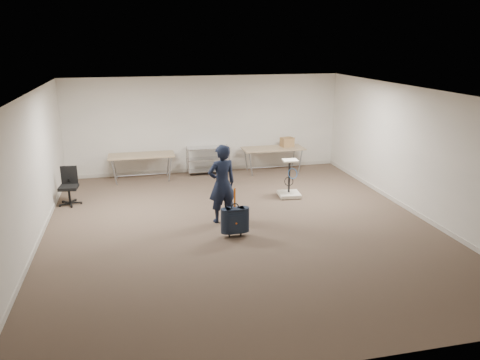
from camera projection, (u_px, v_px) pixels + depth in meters
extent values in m
plane|color=#413528|center=(240.00, 227.00, 9.84)|extent=(9.00, 9.00, 0.00)
plane|color=silver|center=(206.00, 125.00, 13.63)|extent=(8.00, 0.00, 8.00)
plane|color=silver|center=(331.00, 261.00, 5.24)|extent=(8.00, 0.00, 8.00)
plane|color=silver|center=(28.00, 175.00, 8.57)|extent=(0.00, 9.00, 9.00)
plane|color=silver|center=(417.00, 152.00, 10.29)|extent=(0.00, 9.00, 9.00)
plane|color=silver|center=(241.00, 92.00, 9.03)|extent=(8.00, 8.00, 0.00)
cube|color=beige|center=(207.00, 169.00, 14.01)|extent=(8.00, 0.02, 0.10)
cube|color=beige|center=(38.00, 242.00, 8.96)|extent=(0.02, 9.00, 0.10)
cube|color=beige|center=(410.00, 210.00, 10.68)|extent=(0.02, 9.00, 0.10)
cube|color=#96785C|center=(141.00, 155.00, 12.91)|extent=(1.80, 0.75, 0.03)
cylinder|color=gray|center=(143.00, 175.00, 13.07)|extent=(1.50, 0.02, 0.02)
cylinder|color=gray|center=(114.00, 173.00, 12.57)|extent=(0.13, 0.04, 0.69)
cylinder|color=gray|center=(170.00, 169.00, 12.90)|extent=(0.13, 0.04, 0.69)
cylinder|color=gray|center=(115.00, 167.00, 13.13)|extent=(0.13, 0.04, 0.69)
cylinder|color=gray|center=(168.00, 164.00, 13.46)|extent=(0.13, 0.04, 0.69)
cube|color=#96785C|center=(273.00, 148.00, 13.73)|extent=(1.80, 0.75, 0.03)
cylinder|color=gray|center=(273.00, 167.00, 13.89)|extent=(1.50, 0.02, 0.02)
cylinder|color=gray|center=(251.00, 164.00, 13.39)|extent=(0.13, 0.04, 0.69)
cylinder|color=gray|center=(300.00, 161.00, 13.71)|extent=(0.13, 0.04, 0.69)
cylinder|color=gray|center=(246.00, 159.00, 13.95)|extent=(0.13, 0.04, 0.69)
cylinder|color=gray|center=(294.00, 157.00, 14.27)|extent=(0.13, 0.04, 0.69)
cylinder|color=silver|center=(189.00, 163.00, 13.30)|extent=(0.02, 0.02, 0.80)
cylinder|color=silver|center=(230.00, 161.00, 13.56)|extent=(0.02, 0.02, 0.80)
cylinder|color=silver|center=(187.00, 160.00, 13.72)|extent=(0.02, 0.02, 0.80)
cylinder|color=silver|center=(227.00, 157.00, 13.98)|extent=(0.02, 0.02, 0.80)
cube|color=silver|center=(208.00, 170.00, 13.73)|extent=(1.20, 0.45, 0.02)
cube|color=silver|center=(208.00, 159.00, 13.63)|extent=(1.20, 0.45, 0.02)
cube|color=silver|center=(208.00, 148.00, 13.53)|extent=(1.20, 0.45, 0.01)
imported|color=black|center=(222.00, 184.00, 9.90)|extent=(0.69, 0.53, 1.70)
cube|color=black|center=(235.00, 220.00, 9.26)|extent=(0.37, 0.22, 0.50)
cube|color=black|center=(235.00, 232.00, 9.36)|extent=(0.33, 0.15, 0.03)
cylinder|color=black|center=(229.00, 235.00, 9.33)|extent=(0.03, 0.07, 0.07)
cylinder|color=black|center=(241.00, 234.00, 9.38)|extent=(0.03, 0.07, 0.07)
torus|color=black|center=(235.00, 207.00, 9.18)|extent=(0.16, 0.03, 0.16)
cube|color=orange|center=(235.00, 198.00, 9.15)|extent=(0.03, 0.01, 0.39)
cylinder|color=black|center=(70.00, 203.00, 11.16)|extent=(0.54, 0.54, 0.08)
cylinder|color=black|center=(69.00, 195.00, 11.11)|extent=(0.05, 0.05, 0.36)
cube|color=black|center=(69.00, 187.00, 11.05)|extent=(0.45, 0.45, 0.07)
cube|color=black|center=(69.00, 175.00, 11.17)|extent=(0.38, 0.09, 0.43)
cube|color=beige|center=(289.00, 194.00, 11.71)|extent=(0.56, 0.56, 0.08)
cylinder|color=black|center=(284.00, 199.00, 11.48)|extent=(0.06, 0.06, 0.04)
cylinder|color=black|center=(289.00, 176.00, 11.62)|extent=(0.05, 0.05, 0.83)
cube|color=beige|center=(290.00, 161.00, 11.46)|extent=(0.39, 0.34, 0.04)
torus|color=#2360B2|center=(293.00, 174.00, 11.48)|extent=(0.27, 0.13, 0.26)
cube|color=#9F754A|center=(287.00, 142.00, 13.86)|extent=(0.40, 0.33, 0.27)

